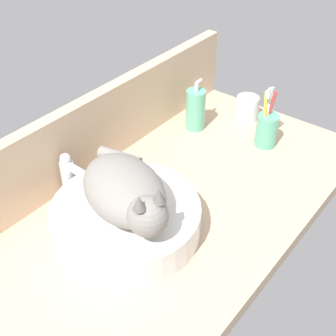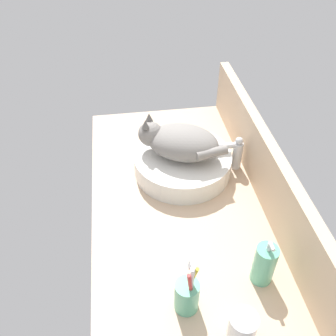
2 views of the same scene
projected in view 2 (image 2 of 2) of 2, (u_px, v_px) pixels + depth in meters
The scene contains 8 objects.
ground_plane at pixel (181, 205), 128.90cm from camera, with size 114.73×60.06×4.00cm, color tan.
backsplash_panel at pixel (266, 170), 123.49cm from camera, with size 114.73×3.60×21.63cm, color #CCAD8C.
sink_basin at pixel (182, 163), 136.77cm from camera, with size 35.37×35.37×7.79cm, color silver.
cat at pixel (179, 141), 130.59cm from camera, with size 25.43×30.16×14.00cm.
faucet at pixel (235, 152), 136.16cm from camera, with size 3.60×11.83×13.60cm.
soap_dispenser at pixel (264, 264), 100.95cm from camera, with size 6.06×6.06×16.40cm.
toothbrush_cup at pixel (187, 295), 95.32cm from camera, with size 6.41×6.41×18.72cm.
water_glass at pixel (242, 327), 91.06cm from camera, with size 7.16×7.16×8.01cm.
Camera 2 is at (86.60, -17.10, 92.91)cm, focal length 40.00 mm.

